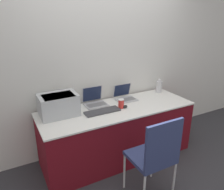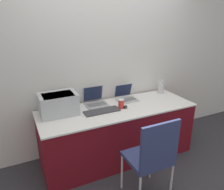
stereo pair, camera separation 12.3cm
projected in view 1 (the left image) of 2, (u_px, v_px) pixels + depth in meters
ground_plane at (130, 169)px, 2.86m from camera, size 14.00×14.00×0.00m
wall_back at (103, 61)px, 3.06m from camera, size 8.00×0.05×2.60m
table at (117, 132)px, 3.02m from camera, size 2.08×0.73×0.75m
printer at (58, 104)px, 2.64m from camera, size 0.45×0.33×0.26m
laptop_left at (95, 101)px, 2.99m from camera, size 0.30×0.27×0.24m
laptop_right at (125, 96)px, 3.17m from camera, size 0.28×0.27×0.22m
external_keyboard at (102, 111)px, 2.76m from camera, size 0.46×0.15×0.02m
coffee_cup at (121, 104)px, 2.87m from camera, size 0.08×0.08×0.12m
mouse at (125, 107)px, 2.88m from camera, size 0.07×0.05×0.04m
metal_pitcher at (159, 86)px, 3.44m from camera, size 0.09×0.09×0.22m
chair at (155, 153)px, 2.23m from camera, size 0.43×0.41×0.98m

